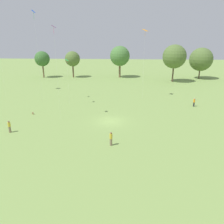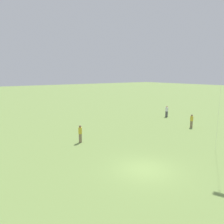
{
  "view_description": "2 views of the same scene",
  "coord_description": "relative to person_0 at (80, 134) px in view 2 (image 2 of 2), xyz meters",
  "views": [
    {
      "loc": [
        2.61,
        -32.66,
        12.36
      ],
      "look_at": [
        0.83,
        -7.53,
        4.04
      ],
      "focal_mm": 35.0,
      "sensor_mm": 36.0,
      "label": 1
    },
    {
      "loc": [
        10.76,
        10.57,
        6.87
      ],
      "look_at": [
        -0.79,
        -5.14,
        3.43
      ],
      "focal_mm": 35.0,
      "sensor_mm": 36.0,
      "label": 2
    }
  ],
  "objects": [
    {
      "name": "ground_plane",
      "position": [
        -0.77,
        8.43,
        -0.89
      ],
      "size": [
        240.0,
        240.0,
        0.0
      ],
      "primitive_type": "plane",
      "color": "#7A994C"
    },
    {
      "name": "person_0",
      "position": [
        0.0,
        0.0,
        0.0
      ],
      "size": [
        0.51,
        0.51,
        1.78
      ],
      "rotation": [
        0.0,
        0.0,
        2.23
      ],
      "color": "#847056",
      "rests_on": "ground_plane"
    },
    {
      "name": "person_3",
      "position": [
        -17.53,
        -3.61,
        -0.02
      ],
      "size": [
        0.56,
        0.56,
        1.78
      ],
      "rotation": [
        0.0,
        0.0,
        0.27
      ],
      "color": "#4C4C51",
      "rests_on": "ground_plane"
    },
    {
      "name": "person_5",
      "position": [
        -14.48,
        2.98,
        -0.04
      ],
      "size": [
        0.53,
        0.53,
        1.72
      ],
      "rotation": [
        0.0,
        0.0,
        3.74
      ],
      "color": "#847056",
      "rests_on": "ground_plane"
    }
  ]
}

